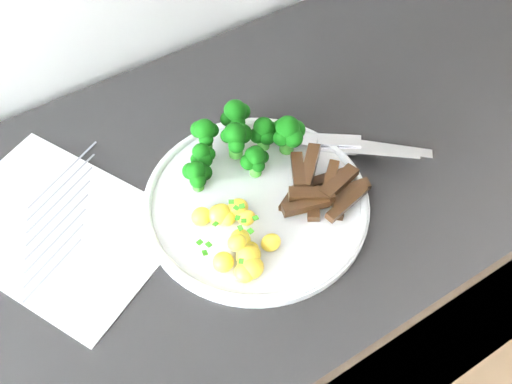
# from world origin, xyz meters

# --- Properties ---
(counter) EXTENTS (2.30, 0.58, 0.86)m
(counter) POSITION_xyz_m (-0.01, 1.68, 0.43)
(counter) COLOR black
(counter) RESTS_ON ground
(recipe_paper) EXTENTS (0.32, 0.36, 0.00)m
(recipe_paper) POSITION_xyz_m (-0.20, 1.75, 0.86)
(recipe_paper) COLOR silver
(recipe_paper) RESTS_ON counter
(plate) EXTENTS (0.30, 0.30, 0.02)m
(plate) POSITION_xyz_m (0.04, 1.64, 0.87)
(plate) COLOR white
(plate) RESTS_ON counter
(broccoli) EXTENTS (0.18, 0.12, 0.07)m
(broccoli) POSITION_xyz_m (0.07, 1.72, 0.91)
(broccoli) COLOR #2B6F1C
(broccoli) RESTS_ON plate
(potatoes) EXTENTS (0.10, 0.13, 0.04)m
(potatoes) POSITION_xyz_m (-0.02, 1.60, 0.89)
(potatoes) COLOR yellow
(potatoes) RESTS_ON plate
(beef_strips) EXTENTS (0.13, 0.12, 0.03)m
(beef_strips) POSITION_xyz_m (0.12, 1.60, 0.89)
(beef_strips) COLOR black
(beef_strips) RESTS_ON plate
(fork) EXTENTS (0.16, 0.16, 0.02)m
(fork) POSITION_xyz_m (0.20, 1.64, 0.88)
(fork) COLOR silver
(fork) RESTS_ON plate
(knife) EXTENTS (0.20, 0.17, 0.03)m
(knife) POSITION_xyz_m (0.23, 1.63, 0.87)
(knife) COLOR silver
(knife) RESTS_ON plate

